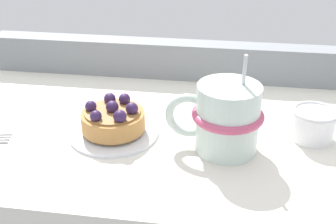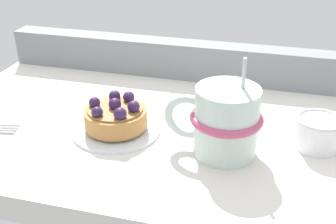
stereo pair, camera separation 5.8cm
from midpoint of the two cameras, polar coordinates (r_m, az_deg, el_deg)
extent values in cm
cube|color=silver|center=(66.38, -5.33, -3.08)|extent=(69.45, 43.24, 3.92)
cube|color=gray|center=(81.11, -2.37, 7.16)|extent=(68.06, 4.56, 6.84)
cylinder|color=silver|center=(63.04, -9.98, -2.64)|extent=(13.21, 13.21, 0.94)
cylinder|color=silver|center=(63.16, -9.97, -2.83)|extent=(7.26, 7.26, 0.47)
cylinder|color=#B77F42|center=(62.17, -10.12, -1.22)|extent=(9.26, 9.26, 2.62)
cylinder|color=olive|center=(61.49, -10.23, -0.03)|extent=(8.15, 8.15, 0.30)
sphere|color=#331E47|center=(61.14, -10.29, 0.60)|extent=(1.85, 1.85, 1.85)
sphere|color=#331E47|center=(60.24, -7.69, 0.39)|extent=(1.81, 1.81, 1.81)
sphere|color=#331E47|center=(63.23, -8.55, 1.69)|extent=(1.75, 1.75, 1.75)
sphere|color=#331E47|center=(64.01, -10.50, 1.73)|extent=(1.79, 1.79, 1.79)
sphere|color=#331E47|center=(62.17, -13.09, 0.70)|extent=(1.68, 1.68, 1.68)
sphere|color=#331E47|center=(59.37, -12.55, -0.63)|extent=(1.66, 1.66, 1.66)
sphere|color=#331E47|center=(58.47, -9.39, -0.69)|extent=(1.86, 1.86, 1.86)
cylinder|color=silver|center=(56.67, 5.16, -0.95)|extent=(8.56, 8.56, 9.63)
torus|color=#C64C70|center=(56.39, 5.18, -0.44)|extent=(9.76, 9.76, 1.16)
torus|color=silver|center=(57.11, -0.07, -0.59)|extent=(6.55, 1.16, 6.55)
cylinder|color=#B7B7BC|center=(54.70, 7.25, 4.52)|extent=(0.55, 1.59, 6.74)
cube|color=#B7B7BC|center=(67.67, -24.19, -2.79)|extent=(3.47, 0.99, 0.60)
cylinder|color=white|center=(62.81, 16.57, -1.80)|extent=(6.03, 6.03, 4.31)
torus|color=silver|center=(61.82, 16.84, -0.07)|extent=(6.51, 6.51, 0.60)
camera|label=1|loc=(0.03, -92.86, -1.51)|focal=44.99mm
camera|label=2|loc=(0.03, 87.14, 1.51)|focal=44.99mm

